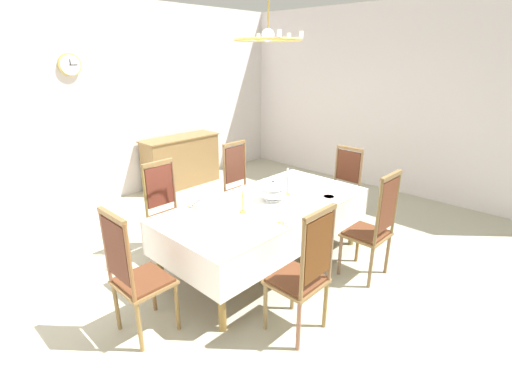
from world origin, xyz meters
name	(u,v)px	position (x,y,z in m)	size (l,w,h in m)	color
ground	(248,256)	(0.00, 0.00, -0.02)	(6.78, 5.90, 0.04)	#B1B099
back_wall	(114,103)	(0.00, 2.99, 1.55)	(6.78, 0.08, 3.10)	silver
right_wall	(390,100)	(3.43, 0.00, 1.55)	(0.08, 5.90, 3.10)	silver
dining_table	(266,209)	(0.00, -0.29, 0.68)	(2.38, 1.16, 0.75)	olive
tablecloth	(266,211)	(0.00, -0.29, 0.66)	(2.40, 1.18, 0.38)	white
chair_south_a	(304,272)	(-0.63, -1.28, 0.60)	(0.44, 0.42, 1.19)	olive
chair_north_a	(167,209)	(-0.63, 0.70, 0.58)	(0.44, 0.42, 1.14)	olive
chair_south_b	(374,226)	(0.57, -1.28, 0.60)	(0.44, 0.42, 1.20)	brown
chair_north_b	(241,184)	(0.57, 0.70, 0.59)	(0.44, 0.42, 1.16)	olive
chair_head_west	(135,274)	(-1.60, -0.29, 0.59)	(0.42, 0.44, 1.17)	brown
chair_head_east	(342,185)	(1.59, -0.29, 0.56)	(0.42, 0.44, 1.08)	olive
soup_tureen	(273,191)	(0.11, -0.29, 0.87)	(0.29, 0.29, 0.23)	white
candlestick_west	(243,200)	(-0.36, -0.29, 0.88)	(0.07, 0.07, 0.33)	gold
candlestick_east	(287,184)	(0.36, -0.29, 0.88)	(0.07, 0.07, 0.32)	gold
bowl_near_left	(200,203)	(-0.54, 0.19, 0.77)	(0.16, 0.16, 0.03)	white
bowl_near_right	(290,219)	(-0.18, -0.76, 0.77)	(0.18, 0.18, 0.04)	white
bowl_far_left	(329,197)	(0.58, -0.71, 0.77)	(0.15, 0.15, 0.03)	white
bowl_far_right	(225,197)	(-0.22, 0.14, 0.77)	(0.15, 0.15, 0.04)	white
spoon_primary	(190,207)	(-0.65, 0.22, 0.76)	(0.05, 0.18, 0.01)	gold
spoon_secondary	(280,223)	(-0.30, -0.74, 0.76)	(0.03, 0.18, 0.01)	gold
sideboard	(182,161)	(0.97, 2.67, 0.45)	(1.44, 0.48, 0.90)	olive
mounted_clock	(70,65)	(-0.62, 2.92, 2.14)	(0.31, 0.06, 0.31)	#D1B251
chandelier	(268,38)	(0.00, -0.29, 2.42)	(0.66, 0.65, 0.66)	gold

